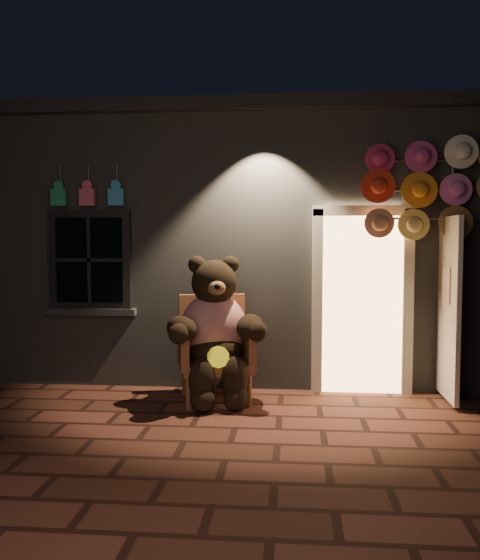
# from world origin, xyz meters

# --- Properties ---
(ground) EXTENTS (60.00, 60.00, 0.00)m
(ground) POSITION_xyz_m (0.00, 0.00, 0.00)
(ground) COLOR brown
(ground) RESTS_ON ground
(shop_building) EXTENTS (7.30, 5.95, 3.51)m
(shop_building) POSITION_xyz_m (0.00, 3.99, 1.74)
(shop_building) COLOR slate
(shop_building) RESTS_ON ground
(wicker_armchair) EXTENTS (0.94, 0.89, 1.17)m
(wicker_armchair) POSITION_xyz_m (-0.33, 1.02, 0.58)
(wicker_armchair) COLOR brown
(wicker_armchair) RESTS_ON ground
(teddy_bear) EXTENTS (1.14, 1.02, 1.62)m
(teddy_bear) POSITION_xyz_m (-0.31, 0.88, 0.80)
(teddy_bear) COLOR #B11512
(teddy_bear) RESTS_ON ground
(hat_rack) EXTENTS (1.65, 0.22, 2.91)m
(hat_rack) POSITION_xyz_m (2.09, 1.28, 2.36)
(hat_rack) COLOR #59595E
(hat_rack) RESTS_ON ground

